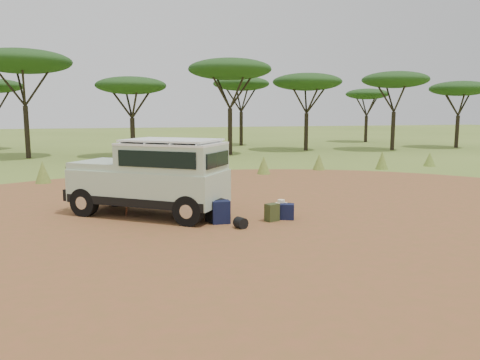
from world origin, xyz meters
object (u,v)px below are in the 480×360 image
object	(u,v)px
hard_case	(281,211)
safari_vehicle	(153,179)
backpack_black	(215,210)
duffel_navy	(287,212)
backpack_olive	(272,213)
backpack_navy	(221,212)
walking_staff	(129,192)

from	to	relation	value
hard_case	safari_vehicle	bearing A→B (deg)	177.23
safari_vehicle	backpack_black	bearing A→B (deg)	-2.15
safari_vehicle	duffel_navy	size ratio (longest dim) A/B	10.65
hard_case	duffel_navy	bearing A→B (deg)	-54.02
backpack_olive	hard_case	world-z (taller)	backpack_olive
safari_vehicle	duffel_navy	bearing A→B (deg)	12.81
backpack_navy	backpack_olive	world-z (taller)	backpack_navy
walking_staff	duffel_navy	world-z (taller)	walking_staff
backpack_black	backpack_navy	size ratio (longest dim) A/B	1.01
backpack_navy	safari_vehicle	bearing A→B (deg)	140.56
backpack_black	duffel_navy	distance (m)	1.83
backpack_navy	duffel_navy	size ratio (longest dim) A/B	1.41
walking_staff	backpack_navy	size ratio (longest dim) A/B	2.56
backpack_navy	backpack_olive	size ratio (longest dim) A/B	1.27
backpack_navy	hard_case	world-z (taller)	backpack_navy
walking_staff	backpack_navy	world-z (taller)	walking_staff
hard_case	backpack_black	bearing A→B (deg)	-164.06
safari_vehicle	backpack_black	world-z (taller)	safari_vehicle
backpack_black	hard_case	xyz separation A→B (m)	(1.74, -0.07, -0.11)
safari_vehicle	backpack_navy	xyz separation A→B (m)	(1.49, -1.37, -0.70)
backpack_black	duffel_navy	xyz separation A→B (m)	(1.81, -0.29, -0.09)
walking_staff	backpack_navy	bearing A→B (deg)	-50.81
backpack_black	duffel_navy	world-z (taller)	backpack_black
safari_vehicle	backpack_black	xyz separation A→B (m)	(1.41, -1.13, -0.69)
duffel_navy	walking_staff	bearing A→B (deg)	-174.96
walking_staff	duffel_navy	bearing A→B (deg)	-39.29
safari_vehicle	duffel_navy	world-z (taller)	safari_vehicle
duffel_navy	backpack_navy	bearing A→B (deg)	-158.51
backpack_olive	hard_case	size ratio (longest dim) A/B	0.87
backpack_olive	hard_case	distance (m)	0.48
hard_case	backpack_olive	bearing A→B (deg)	-121.90
walking_staff	backpack_olive	world-z (taller)	walking_staff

